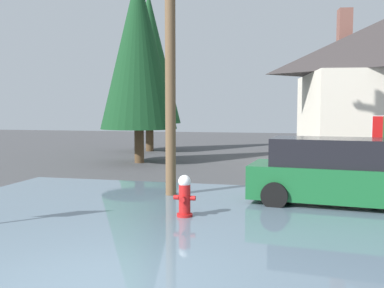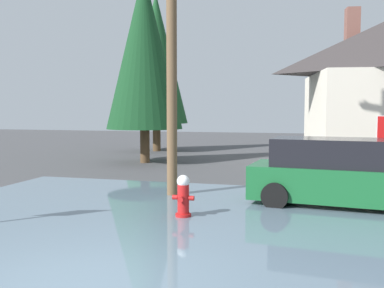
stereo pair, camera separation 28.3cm
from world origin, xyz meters
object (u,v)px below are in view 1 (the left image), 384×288
at_px(fire_hydrant, 185,197).
at_px(pine_tree_tall_left, 138,50).
at_px(stop_sign_far, 384,136).
at_px(parked_car, 338,174).
at_px(pine_tree_mid_left, 149,59).
at_px(utility_pole, 170,3).

height_order(fire_hydrant, pine_tree_tall_left, pine_tree_tall_left).
height_order(stop_sign_far, parked_car, stop_sign_far).
bearing_deg(pine_tree_mid_left, pine_tree_tall_left, -75.74).
height_order(utility_pole, parked_car, utility_pole).
bearing_deg(utility_pole, pine_tree_mid_left, 111.55).
bearing_deg(pine_tree_mid_left, utility_pole, -68.45).
bearing_deg(pine_tree_mid_left, fire_hydrant, -68.17).
distance_m(stop_sign_far, pine_tree_mid_left, 14.46).
distance_m(fire_hydrant, pine_tree_mid_left, 16.33).
distance_m(parked_car, pine_tree_mid_left, 16.00).
bearing_deg(pine_tree_tall_left, pine_tree_mid_left, 104.26).
height_order(fire_hydrant, parked_car, parked_car).
relative_size(fire_hydrant, utility_pole, 0.10).
height_order(fire_hydrant, utility_pole, utility_pole).
xyz_separation_m(utility_pole, stop_sign_far, (5.95, 3.39, -3.59)).
relative_size(pine_tree_tall_left, pine_tree_mid_left, 0.95).
height_order(parked_car, pine_tree_mid_left, pine_tree_mid_left).
relative_size(fire_hydrant, pine_tree_tall_left, 0.11).
bearing_deg(parked_car, stop_sign_far, 64.42).
xyz_separation_m(fire_hydrant, pine_tree_tall_left, (-4.45, 9.17, 4.49)).
height_order(utility_pole, pine_tree_tall_left, utility_pole).
xyz_separation_m(stop_sign_far, pine_tree_tall_left, (-9.44, 3.56, 3.41)).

